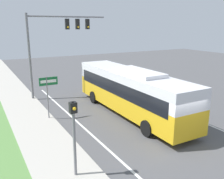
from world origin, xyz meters
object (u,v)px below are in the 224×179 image
object	(u,v)px
signal_gantry	(56,36)
street_sign	(48,89)
bus	(130,89)
pedestrian_signal	(74,128)

from	to	relation	value
signal_gantry	street_sign	size ratio (longest dim) A/B	2.41
bus	pedestrian_signal	bearing A→B (deg)	-139.04
bus	pedestrian_signal	distance (m)	8.25
street_sign	bus	bearing A→B (deg)	-18.03
bus	signal_gantry	xyz separation A→B (m)	(-3.03, 7.01, 3.44)
street_sign	signal_gantry	bearing A→B (deg)	66.26
signal_gantry	pedestrian_signal	size ratio (longest dim) A/B	2.15
pedestrian_signal	street_sign	bearing A→B (deg)	83.00
bus	street_sign	size ratio (longest dim) A/B	3.94
pedestrian_signal	street_sign	xyz separation A→B (m)	(0.88, 7.14, -0.14)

